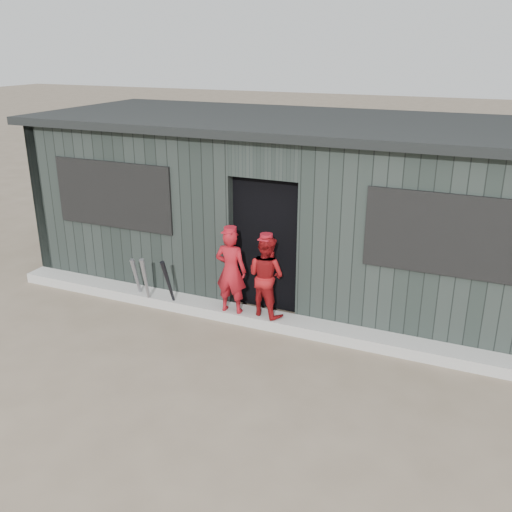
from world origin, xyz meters
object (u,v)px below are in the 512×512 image
at_px(player_grey_back, 293,263).
at_px(dugout, 299,204).
at_px(bat_left, 146,283).
at_px(bat_right, 169,286).
at_px(player_red_left, 231,271).
at_px(player_red_right, 266,276).
at_px(bat_mid, 137,280).

bearing_deg(player_grey_back, dugout, -82.36).
distance_m(bat_left, bat_right, 0.37).
bearing_deg(player_red_left, player_red_right, -170.24).
distance_m(player_grey_back, dugout, 1.21).
relative_size(bat_right, player_red_right, 0.74).
height_order(bat_mid, player_red_right, player_red_right).
bearing_deg(bat_left, player_grey_back, 24.77).
distance_m(bat_right, player_red_left, 1.00).
xyz_separation_m(player_red_left, player_grey_back, (0.63, 0.75, -0.06)).
bearing_deg(player_grey_back, bat_right, 20.59).
distance_m(player_red_right, player_grey_back, 0.66).
distance_m(player_red_right, dugout, 1.76).
height_order(bat_left, player_red_left, player_red_left).
distance_m(bat_left, player_grey_back, 2.15).
bearing_deg(player_grey_back, bat_mid, 11.27).
distance_m(bat_right, player_red_right, 1.46).
bearing_deg(player_red_left, bat_right, 3.08).
xyz_separation_m(bat_mid, player_red_left, (1.55, 0.01, 0.40)).
height_order(player_grey_back, dugout, dugout).
bearing_deg(bat_left, player_red_left, 6.07).
bearing_deg(bat_right, player_red_right, 8.43).
height_order(bat_left, bat_right, bat_right).
distance_m(bat_left, dugout, 2.67).
bearing_deg(player_grey_back, player_red_left, 42.10).
height_order(bat_right, player_red_right, player_red_right).
height_order(player_red_right, player_grey_back, player_grey_back).
bearing_deg(dugout, bat_right, -124.51).
relative_size(bat_mid, player_red_left, 0.59).
relative_size(bat_left, dugout, 0.10).
bearing_deg(player_grey_back, bat_left, 16.74).
relative_size(player_red_left, player_grey_back, 0.87).
relative_size(bat_right, dugout, 0.10).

